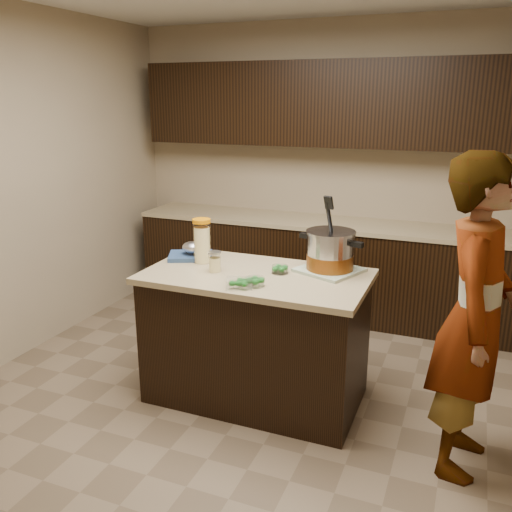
# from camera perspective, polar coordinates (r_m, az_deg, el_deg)

# --- Properties ---
(ground_plane) EXTENTS (4.00, 4.00, 0.00)m
(ground_plane) POSITION_cam_1_polar(r_m,az_deg,el_deg) (3.92, 0.00, -14.47)
(ground_plane) COLOR brown
(ground_plane) RESTS_ON ground
(room_shell) EXTENTS (4.04, 4.04, 2.72)m
(room_shell) POSITION_cam_1_polar(r_m,az_deg,el_deg) (3.38, 0.00, 11.39)
(room_shell) COLOR tan
(room_shell) RESTS_ON ground
(back_cabinets) EXTENTS (3.60, 0.63, 2.33)m
(back_cabinets) POSITION_cam_1_polar(r_m,az_deg,el_deg) (5.13, 7.32, 4.23)
(back_cabinets) COLOR black
(back_cabinets) RESTS_ON ground
(island) EXTENTS (1.46, 0.81, 0.90)m
(island) POSITION_cam_1_polar(r_m,az_deg,el_deg) (3.71, 0.00, -8.45)
(island) COLOR black
(island) RESTS_ON ground
(dish_towel) EXTENTS (0.47, 0.47, 0.02)m
(dish_towel) POSITION_cam_1_polar(r_m,az_deg,el_deg) (3.62, 7.73, -1.47)
(dish_towel) COLOR #5A7B53
(dish_towel) RESTS_ON island
(stock_pot) EXTENTS (0.45, 0.40, 0.46)m
(stock_pot) POSITION_cam_1_polar(r_m,az_deg,el_deg) (3.58, 7.80, 0.33)
(stock_pot) COLOR #B7B7BC
(stock_pot) RESTS_ON dish_towel
(lemonade_pitcher) EXTENTS (0.13, 0.13, 0.30)m
(lemonade_pitcher) POSITION_cam_1_polar(r_m,az_deg,el_deg) (3.76, -5.70, 1.41)
(lemonade_pitcher) COLOR #FBE899
(lemonade_pitcher) RESTS_ON island
(mason_jar) EXTENTS (0.11, 0.11, 0.14)m
(mason_jar) POSITION_cam_1_polar(r_m,az_deg,el_deg) (3.58, -4.36, -0.64)
(mason_jar) COLOR #FBE899
(mason_jar) RESTS_ON island
(broccoli_tub_left) EXTENTS (0.14, 0.14, 0.05)m
(broccoli_tub_left) POSITION_cam_1_polar(r_m,az_deg,el_deg) (3.55, 2.54, -1.45)
(broccoli_tub_left) COLOR silver
(broccoli_tub_left) RESTS_ON island
(broccoli_tub_right) EXTENTS (0.13, 0.13, 0.06)m
(broccoli_tub_right) POSITION_cam_1_polar(r_m,az_deg,el_deg) (3.31, -0.08, -2.75)
(broccoli_tub_right) COLOR silver
(broccoli_tub_right) RESTS_ON island
(broccoli_tub_rect) EXTENTS (0.19, 0.17, 0.06)m
(broccoli_tub_rect) POSITION_cam_1_polar(r_m,az_deg,el_deg) (3.28, -1.77, -2.91)
(broccoli_tub_rect) COLOR silver
(broccoli_tub_rect) RESTS_ON island
(blue_tray) EXTENTS (0.38, 0.35, 0.12)m
(blue_tray) POSITION_cam_1_polar(r_m,az_deg,el_deg) (3.90, -6.81, 0.34)
(blue_tray) COLOR navy
(blue_tray) RESTS_ON island
(person) EXTENTS (0.49, 0.68, 1.76)m
(person) POSITION_cam_1_polar(r_m,az_deg,el_deg) (3.12, 22.06, -6.10)
(person) COLOR gray
(person) RESTS_ON ground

